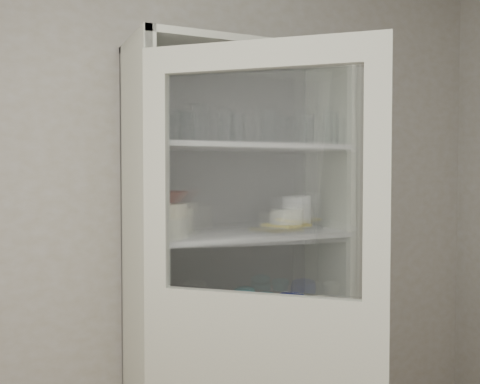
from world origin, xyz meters
name	(u,v)px	position (x,y,z in m)	size (l,w,h in m)	color
wall_back	(183,221)	(0.00, 1.50, 1.30)	(3.60, 0.02, 2.60)	#ACA491
pantry_cabinet	(234,298)	(0.20, 1.34, 0.94)	(1.00, 0.45, 2.10)	silver
cupboard_door	(260,356)	(0.03, 0.75, 0.87)	(0.70, 0.63, 2.00)	silver
tumbler_0	(160,123)	(-0.21, 1.16, 1.74)	(0.07, 0.07, 0.15)	silver
tumbler_1	(227,126)	(0.07, 1.12, 1.73)	(0.07, 0.07, 0.13)	silver
tumbler_2	(200,123)	(-0.04, 1.15, 1.74)	(0.08, 0.08, 0.16)	silver
tumbler_3	(238,129)	(0.13, 1.15, 1.72)	(0.06, 0.06, 0.12)	silver
tumbler_4	(269,127)	(0.28, 1.14, 1.74)	(0.07, 0.07, 0.15)	silver
tumbler_5	(307,130)	(0.46, 1.12, 1.73)	(0.07, 0.07, 0.13)	silver
tumbler_6	(330,129)	(0.59, 1.12, 1.74)	(0.07, 0.07, 0.15)	silver
tumbler_7	(159,127)	(-0.19, 1.25, 1.72)	(0.06, 0.06, 0.13)	silver
tumbler_8	(173,126)	(-0.13, 1.25, 1.73)	(0.07, 0.07, 0.14)	silver
tumbler_9	(187,129)	(-0.05, 1.29, 1.73)	(0.07, 0.07, 0.13)	silver
goblet_0	(148,124)	(-0.21, 1.34, 1.75)	(0.08, 0.08, 0.17)	silver
goblet_1	(187,126)	(-0.01, 1.39, 1.75)	(0.08, 0.08, 0.17)	silver
goblet_2	(284,130)	(0.47, 1.35, 1.74)	(0.07, 0.07, 0.16)	silver
goblet_3	(292,131)	(0.54, 1.38, 1.74)	(0.07, 0.07, 0.17)	silver
plate_stack_front	(164,228)	(-0.19, 1.20, 1.30)	(0.20, 0.20, 0.08)	beige
plate_stack_back	(172,220)	(-0.09, 1.39, 1.32)	(0.20, 0.20, 0.11)	beige
cream_bowl	(164,211)	(-0.19, 1.20, 1.37)	(0.19, 0.19, 0.06)	beige
terracotta_bowl	(164,197)	(-0.19, 1.20, 1.43)	(0.21, 0.21, 0.05)	maroon
glass_platter	(286,228)	(0.43, 1.24, 1.27)	(0.35, 0.35, 0.02)	silver
yellow_trivet	(286,225)	(0.43, 1.24, 1.29)	(0.17, 0.17, 0.01)	yellow
white_ramekin	(286,216)	(0.43, 1.24, 1.33)	(0.16, 0.16, 0.07)	beige
grey_bowl_stack	(296,212)	(0.52, 1.30, 1.34)	(0.14, 0.14, 0.16)	white
mug_blue	(291,305)	(0.43, 1.20, 0.91)	(0.13, 0.13, 0.10)	#081D91
mug_teal	(265,303)	(0.35, 1.31, 0.91)	(0.10, 0.10, 0.09)	#207080
mug_white	(322,306)	(0.57, 1.15, 0.91)	(0.09, 0.09, 0.09)	beige
teal_jar	(245,303)	(0.24, 1.30, 0.92)	(0.10, 0.10, 0.12)	#207080
measuring_cups	(207,323)	(0.00, 1.19, 0.88)	(0.10, 0.10, 0.04)	#A7A9B0
white_canister	(176,308)	(-0.10, 1.32, 0.93)	(0.11, 0.11, 0.13)	beige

